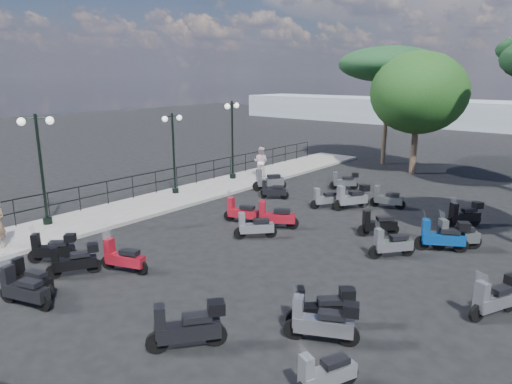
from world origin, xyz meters
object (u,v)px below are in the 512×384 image
Objects in this scene: scooter_13 at (275,217)px; scooter_14 at (378,225)px; scooter_9 at (344,181)px; scooter_11 at (188,327)px; scooter_23 at (495,298)px; broadleaf_tree at (419,93)px; scooter_18 at (322,308)px; scooter_19 at (443,236)px; scooter_0 at (53,249)px; scooter_4 at (273,191)px; pedestrian_far at (261,162)px; scooter_3 at (269,181)px; lamp_post_0 at (41,163)px; lamp_post_1 at (173,148)px; scooter_12 at (254,227)px; pine_2 at (390,64)px; scooter_25 at (456,236)px; scooter_2 at (242,212)px; scooter_5 at (23,290)px; scooter_8 at (325,199)px; scooter_6 at (74,261)px; scooter_7 at (123,258)px; scooter_20 at (387,199)px; scooter_15 at (352,198)px; lamp_post_2 at (232,135)px; scooter_1 at (31,280)px; scooter_17 at (323,322)px; scooter_24 at (391,244)px; scooter_22 at (325,374)px; scooter_26 at (464,215)px.

scooter_13 is 1.22× the size of scooter_14.
scooter_9 is 0.85× the size of scooter_11.
broadleaf_tree is (-8.20, 15.57, 4.37)m from scooter_23.
scooter_19 reaches higher than scooter_18.
scooter_4 is at bearing -47.73° from scooter_0.
pedestrian_far is 2.90m from scooter_3.
lamp_post_0 is 1.09× the size of lamp_post_1.
lamp_post_0 reaches higher than scooter_12.
scooter_12 reaches higher than scooter_4.
scooter_0 is 0.16× the size of pine_2.
scooter_12 is 7.07m from scooter_25.
scooter_2 is at bearing 15.81° from scooter_23.
scooter_5 is 9.25m from scooter_13.
scooter_8 is 1.07× the size of scooter_9.
scooter_7 is (0.89, 1.10, -0.02)m from scooter_6.
scooter_4 is 0.84× the size of scooter_20.
scooter_19 is (4.83, -2.57, -0.00)m from scooter_15.
scooter_13 is (7.01, -5.17, -2.14)m from lamp_post_2.
scooter_15 is at bearing 22.49° from scooter_25.
broadleaf_tree is at bearing -149.63° from pedestrian_far.
pine_2 is (4.47, 21.15, 3.94)m from lamp_post_0.
scooter_18 is at bearing -74.71° from broadleaf_tree.
scooter_2 reaches higher than scooter_1.
scooter_23 is at bearing -135.26° from scooter_13.
scooter_19 is at bearing -50.71° from scooter_1.
scooter_13 is at bearing 4.11° from scooter_18.
scooter_15 reaches higher than scooter_23.
scooter_23 is (12.35, -6.54, -0.01)m from scooter_3.
broadleaf_tree is (-5.50, 19.32, 4.35)m from scooter_17.
scooter_12 is (0.10, -5.14, 0.02)m from scooter_8.
scooter_11 is at bearing 75.30° from scooter_23.
scooter_19 reaches higher than scooter_24.
pine_2 reaches higher than scooter_4.
scooter_7 is (5.95, -0.57, -2.17)m from lamp_post_0.
scooter_17 is at bearing -26.86° from lamp_post_1.
scooter_22 is (10.03, 0.19, -0.06)m from scooter_0.
scooter_19 is 1.03× the size of scooter_20.
pine_2 is at bearing -46.42° from scooter_0.
scooter_19 is (0.22, 7.39, 0.02)m from scooter_17.
scooter_9 is 0.83× the size of scooter_13.
lamp_post_2 is 9.43m from scooter_20.
scooter_20 is at bearing -67.96° from scooter_0.
scooter_24 is at bearing -61.59° from scooter_11.
scooter_8 is (1.99, 11.09, -0.05)m from scooter_6.
scooter_0 is at bearing 98.65° from scooter_15.
scooter_15 reaches higher than scooter_12.
scooter_3 is 1.71m from scooter_4.
broadleaf_tree reaches higher than scooter_8.
scooter_26 is at bearing -62.21° from scooter_11.
scooter_17 is 1.12× the size of scooter_26.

